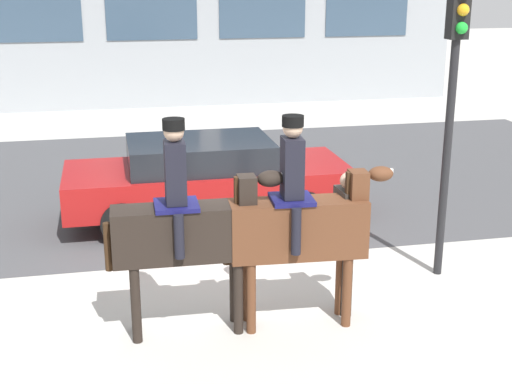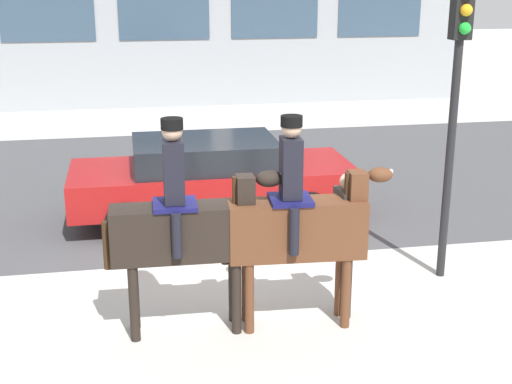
% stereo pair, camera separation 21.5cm
% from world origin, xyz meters
% --- Properties ---
extents(ground_plane, '(80.00, 80.00, 0.00)m').
position_xyz_m(ground_plane, '(0.00, 0.00, 0.00)').
color(ground_plane, '#B2AFA8').
extents(road_surface, '(18.99, 8.50, 0.01)m').
position_xyz_m(road_surface, '(0.00, 4.75, 0.00)').
color(road_surface, '#444447').
rests_on(road_surface, ground_plane).
extents(mounted_horse_lead, '(2.01, 0.65, 2.49)m').
position_xyz_m(mounted_horse_lead, '(-0.68, -1.47, 1.27)').
color(mounted_horse_lead, black).
rests_on(mounted_horse_lead, ground_plane).
extents(mounted_horse_companion, '(1.95, 0.65, 2.49)m').
position_xyz_m(mounted_horse_companion, '(0.60, -1.54, 1.26)').
color(mounted_horse_companion, '#59331E').
rests_on(mounted_horse_companion, ground_plane).
extents(pedestrian_bystander, '(0.82, 0.44, 1.77)m').
position_xyz_m(pedestrian_bystander, '(1.18, -1.42, 1.05)').
color(pedestrian_bystander, '#332D28').
rests_on(pedestrian_bystander, ground_plane).
extents(street_car_near_lane, '(4.63, 1.89, 1.36)m').
position_xyz_m(street_car_near_lane, '(0.06, 2.36, 0.73)').
color(street_car_near_lane, maroon).
rests_on(street_car_near_lane, ground_plane).
extents(traffic_light, '(0.24, 0.29, 3.88)m').
position_xyz_m(traffic_light, '(2.85, -0.56, 2.61)').
color(traffic_light, black).
rests_on(traffic_light, ground_plane).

